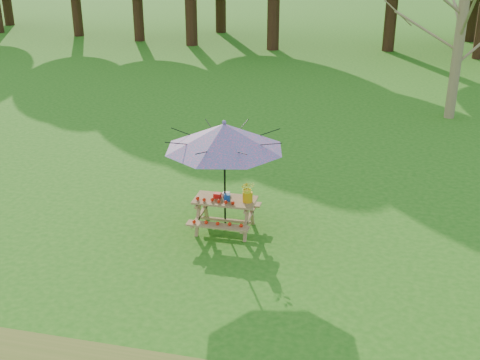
# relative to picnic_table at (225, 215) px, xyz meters

# --- Properties ---
(ground) EXTENTS (120.00, 120.00, 0.00)m
(ground) POSITION_rel_picnic_table_xyz_m (0.24, -1.65, -0.33)
(ground) COLOR #246E15
(ground) RESTS_ON ground
(picnic_table) EXTENTS (1.20, 1.32, 0.67)m
(picnic_table) POSITION_rel_picnic_table_xyz_m (0.00, 0.00, 0.00)
(picnic_table) COLOR olive
(picnic_table) RESTS_ON ground
(patio_umbrella) EXTENTS (2.68, 2.68, 2.26)m
(patio_umbrella) POSITION_rel_picnic_table_xyz_m (0.00, 0.00, 1.62)
(patio_umbrella) COLOR black
(patio_umbrella) RESTS_ON ground
(produce_bins) EXTENTS (0.35, 0.34, 0.13)m
(produce_bins) POSITION_rel_picnic_table_xyz_m (-0.03, 0.03, 0.40)
(produce_bins) COLOR red
(produce_bins) RESTS_ON picnic_table
(tomatoes_row) EXTENTS (0.77, 0.13, 0.07)m
(tomatoes_row) POSITION_rel_picnic_table_xyz_m (-0.15, -0.18, 0.38)
(tomatoes_row) COLOR red
(tomatoes_row) RESTS_ON picnic_table
(flower_bucket) EXTENTS (0.33, 0.31, 0.42)m
(flower_bucket) POSITION_rel_picnic_table_xyz_m (0.45, -0.01, 0.57)
(flower_bucket) COLOR #ECA50C
(flower_bucket) RESTS_ON picnic_table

